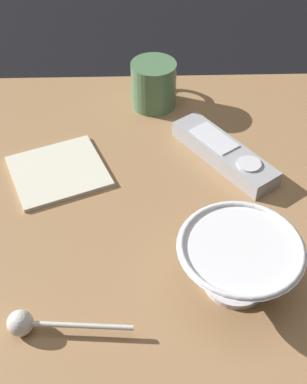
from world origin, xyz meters
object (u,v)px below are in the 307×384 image
coffee_mug (153,84)px  folded_napkin (58,171)px  cereal_bowl (238,263)px  tv_remote_near (224,153)px  teaspoon (28,323)px

coffee_mug → folded_napkin: 0.23m
folded_napkin → cereal_bowl: bearing=-131.4°
cereal_bowl → tv_remote_near: cereal_bowl is taller
teaspoon → folded_napkin: (0.27, -0.00, -0.01)m
tv_remote_near → folded_napkin: size_ratio=1.08×
cereal_bowl → folded_napkin: bearing=48.6°
coffee_mug → folded_napkin: size_ratio=0.62×
tv_remote_near → folded_napkin: 0.25m
teaspoon → coffee_mug: bearing=-18.8°
coffee_mug → teaspoon: size_ratio=0.75×
cereal_bowl → teaspoon: bearing=103.7°
coffee_mug → tv_remote_near: bearing=-146.0°
teaspoon → tv_remote_near: teaspoon is taller
cereal_bowl → tv_remote_near: 0.23m
cereal_bowl → teaspoon: (-0.06, 0.24, -0.03)m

